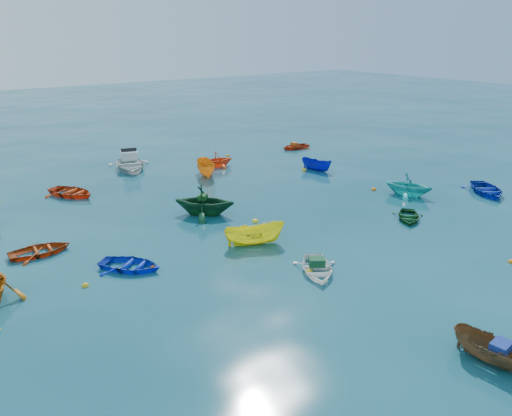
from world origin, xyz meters
TOP-DOWN VIEW (x-y plane):
  - ground at (0.00, 0.00)m, footprint 160.00×160.00m
  - dinghy_blue_sw at (-8.44, 2.61)m, footprint 3.36×3.45m
  - dinghy_white_near at (-1.95, -2.35)m, footprint 3.14×3.37m
  - sampan_brown_mid at (-1.60, -10.24)m, footprint 1.40×2.83m
  - dinghy_blue_se at (14.35, -0.33)m, footprint 4.00×4.20m
  - sampan_yellow_mid at (-2.44, 1.67)m, footprint 3.21×2.18m
  - dinghy_green_e at (6.47, -0.47)m, footprint 2.98×2.91m
  - dinghy_cyan_se at (9.90, 2.34)m, footprint 3.51×3.71m
  - dinghy_red_nw at (-11.29, 6.53)m, footprint 2.81×2.06m
  - sampan_orange_n at (1.70, 13.61)m, footprint 2.28×3.41m
  - dinghy_green_n at (-2.35, 6.73)m, footprint 4.46×4.45m
  - dinghy_red_ne at (12.41, 16.60)m, footprint 2.72×1.95m
  - sampan_blue_far at (9.17, 10.17)m, footprint 1.57×2.73m
  - dinghy_red_far at (-7.58, 14.53)m, footprint 3.61×3.99m
  - dinghy_orange_far at (3.68, 15.29)m, footprint 2.60×2.30m
  - motorboat_white at (-2.10, 18.46)m, footprint 4.28×5.13m
  - tarp_green_a at (-1.89, -2.26)m, footprint 0.86×0.81m
  - tarp_blue_a at (-1.58, -10.39)m, footprint 0.73×0.60m
  - tarp_green_b at (-2.42, 6.80)m, footprint 0.72×0.72m
  - tarp_orange_b at (12.31, 16.60)m, footprint 0.43×0.57m
  - buoy_ye_a at (-2.27, -2.21)m, footprint 0.37×0.37m
  - buoy_or_b at (5.89, -6.70)m, footprint 0.32×0.32m
  - buoy_ye_b at (-10.55, 2.19)m, footprint 0.30×0.30m
  - buoy_or_c at (-7.58, 2.02)m, footprint 0.37×0.37m
  - buoy_ye_c at (-0.69, 4.10)m, footprint 0.35×0.35m
  - buoy_or_d at (8.97, 4.30)m, footprint 0.34×0.34m
  - buoy_or_e at (6.09, 17.72)m, footprint 0.30×0.30m
  - buoy_ye_e at (8.35, 10.62)m, footprint 0.36×0.36m

SIDE VIEW (x-z plane):
  - ground at x=0.00m, z-range 0.00..0.00m
  - dinghy_blue_sw at x=-8.44m, z-range -0.29..0.29m
  - dinghy_white_near at x=-1.95m, z-range -0.28..0.28m
  - sampan_brown_mid at x=-1.60m, z-range -0.52..0.52m
  - dinghy_blue_se at x=14.35m, z-range -0.35..0.35m
  - sampan_yellow_mid at x=-2.44m, z-range -0.58..0.58m
  - dinghy_green_e at x=6.47m, z-range -0.25..0.25m
  - dinghy_cyan_se at x=9.90m, z-range -0.77..0.77m
  - dinghy_red_nw at x=-11.29m, z-range -0.28..0.28m
  - sampan_orange_n at x=1.70m, z-range -0.62..0.62m
  - dinghy_green_n at x=-2.35m, z-range -0.89..0.89m
  - dinghy_red_ne at x=12.41m, z-range -0.28..0.28m
  - sampan_blue_far at x=9.17m, z-range -0.50..0.50m
  - dinghy_red_far at x=-7.58m, z-range -0.34..0.34m
  - dinghy_orange_far at x=3.68m, z-range -0.64..0.64m
  - motorboat_white at x=-2.10m, z-range -0.76..0.76m
  - buoy_ye_a at x=-2.27m, z-range -0.18..0.18m
  - buoy_or_b at x=5.89m, z-range -0.16..0.16m
  - buoy_ye_b at x=-10.55m, z-range -0.15..0.15m
  - buoy_or_c at x=-7.58m, z-range -0.18..0.18m
  - buoy_ye_c at x=-0.69m, z-range -0.17..0.17m
  - buoy_or_d at x=8.97m, z-range -0.17..0.17m
  - buoy_or_e at x=6.09m, z-range -0.15..0.15m
  - buoy_ye_e at x=8.35m, z-range -0.18..0.18m
  - tarp_orange_b at x=12.31m, z-range 0.28..0.56m
  - tarp_green_a at x=-1.89m, z-range 0.28..0.62m
  - tarp_blue_a at x=-1.58m, z-range 0.52..0.85m
  - tarp_green_b at x=-2.42m, z-range 0.89..1.17m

